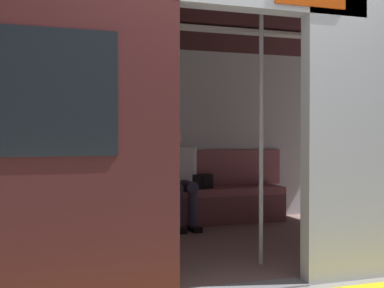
# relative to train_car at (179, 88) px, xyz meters

# --- Properties ---
(train_car) EXTENTS (6.40, 2.96, 2.24)m
(train_car) POSITION_rel_train_car_xyz_m (0.00, 0.00, 0.00)
(train_car) COLOR silver
(train_car) RESTS_ON ground_plane
(bench_seat) EXTENTS (3.26, 0.44, 0.43)m
(bench_seat) POSITION_rel_train_car_xyz_m (-0.06, -1.15, -1.17)
(bench_seat) COLOR #935156
(bench_seat) RESTS_ON ground_plane
(person_seated) EXTENTS (0.55, 0.69, 1.16)m
(person_seated) POSITION_rel_train_car_xyz_m (-0.30, -1.09, -0.85)
(person_seated) COLOR silver
(person_seated) RESTS_ON ground_plane
(handbag) EXTENTS (0.26, 0.15, 0.17)m
(handbag) POSITION_rel_train_car_xyz_m (-0.65, -1.18, -0.99)
(handbag) COLOR black
(handbag) RESTS_ON bench_seat
(book) EXTENTS (0.17, 0.23, 0.03)m
(book) POSITION_rel_train_car_xyz_m (0.06, -1.23, -1.06)
(book) COLOR silver
(book) RESTS_ON bench_seat
(grab_pole_door) EXTENTS (0.04, 0.04, 2.10)m
(grab_pole_door) POSITION_rel_train_car_xyz_m (0.36, 0.81, -0.45)
(grab_pole_door) COLOR silver
(grab_pole_door) RESTS_ON ground_plane
(grab_pole_far) EXTENTS (0.04, 0.04, 2.10)m
(grab_pole_far) POSITION_rel_train_car_xyz_m (-0.48, 0.75, -0.45)
(grab_pole_far) COLOR silver
(grab_pole_far) RESTS_ON ground_plane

